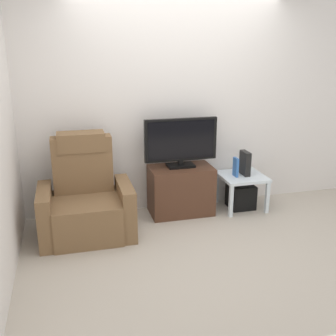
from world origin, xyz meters
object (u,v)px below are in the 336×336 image
television (181,142)px  tv_stand (181,190)px  side_table (242,180)px  book_upright (236,167)px  recliner_armchair (86,201)px  game_console (245,163)px  subwoofer_box (241,196)px

television → tv_stand: bearing=-90.0°
side_table → book_upright: bearing=-168.7°
recliner_armchair → game_console: 1.99m
subwoofer_box → television: bearing=176.4°
tv_stand → subwoofer_box: size_ratio=2.48×
side_table → game_console: (0.03, 0.01, 0.21)m
tv_stand → television: television is taller
recliner_armchair → television: bearing=24.1°
side_table → game_console: 0.22m
tv_stand → game_console: (0.82, -0.02, 0.29)m
side_table → subwoofer_box: size_ratio=1.79×
side_table → subwoofer_box: bearing=-108.4°
recliner_armchair → game_console: recliner_armchair is taller
subwoofer_box → game_console: size_ratio=1.02×
tv_stand → television: size_ratio=0.86×
recliner_armchair → side_table: recliner_armchair is taller
subwoofer_box → game_console: 0.43m
side_table → game_console: size_ratio=1.82×
book_upright → subwoofer_box: bearing=11.3°
subwoofer_box → side_table: bearing=71.6°
television → game_console: bearing=-2.8°
television → side_table: (0.78, -0.05, -0.53)m
television → book_upright: size_ratio=3.73×
recliner_armchair → book_upright: recliner_armchair is taller
game_console → side_table: bearing=-164.1°
game_console → tv_stand: bearing=178.6°
tv_stand → game_console: size_ratio=2.53×
tv_stand → book_upright: (0.68, -0.05, 0.25)m
television → recliner_armchair: (-1.15, -0.28, -0.52)m
side_table → subwoofer_box: side_table is taller
side_table → television: bearing=176.4°
recliner_armchair → subwoofer_box: 1.96m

